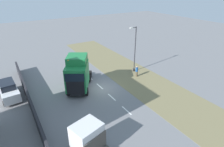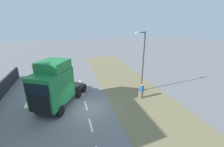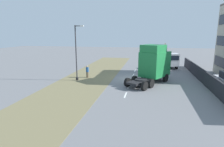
% 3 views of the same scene
% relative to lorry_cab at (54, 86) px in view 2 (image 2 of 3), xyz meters
% --- Properties ---
extents(ground_plane, '(120.00, 120.00, 0.00)m').
position_rel_lorry_cab_xyz_m(ground_plane, '(-2.84, 1.15, -2.40)').
color(ground_plane, slate).
rests_on(ground_plane, ground).
extents(grass_verge, '(7.00, 44.00, 0.01)m').
position_rel_lorry_cab_xyz_m(grass_verge, '(-8.84, 1.15, -2.39)').
color(grass_verge, olive).
rests_on(grass_verge, ground).
extents(lane_markings, '(0.16, 14.60, 0.00)m').
position_rel_lorry_cab_xyz_m(lane_markings, '(-2.84, 0.45, -2.39)').
color(lane_markings, white).
rests_on(lane_markings, ground).
extents(lorry_cab, '(5.60, 7.07, 4.91)m').
position_rel_lorry_cab_xyz_m(lorry_cab, '(0.00, 0.00, 0.00)').
color(lorry_cab, black).
rests_on(lorry_cab, ground).
extents(lamp_post, '(1.28, 0.33, 7.15)m').
position_rel_lorry_cab_xyz_m(lamp_post, '(-9.85, -1.14, 0.90)').
color(lamp_post, black).
rests_on(lamp_post, ground).
extents(pedestrian, '(0.39, 0.39, 1.71)m').
position_rel_lorry_cab_xyz_m(pedestrian, '(-9.06, 0.61, -1.55)').
color(pedestrian, brown).
rests_on(pedestrian, ground).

